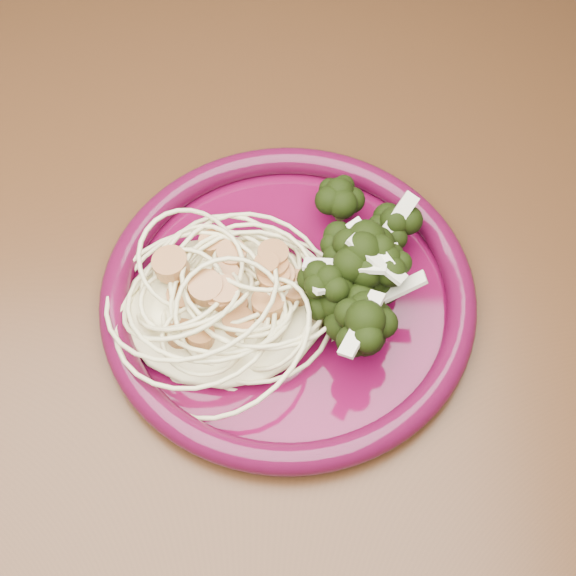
{
  "coord_description": "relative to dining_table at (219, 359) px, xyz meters",
  "views": [
    {
      "loc": [
        0.05,
        -0.32,
        1.28
      ],
      "look_at": [
        0.06,
        -0.0,
        0.77
      ],
      "focal_mm": 50.0,
      "sensor_mm": 36.0,
      "label": 1
    }
  ],
  "objects": [
    {
      "name": "dinner_plate",
      "position": [
        0.06,
        -0.0,
        0.11
      ],
      "size": [
        0.35,
        0.35,
        0.02
      ],
      "rotation": [
        0.0,
        0.0,
        0.24
      ],
      "color": "#4C0625",
      "rests_on": "dining_table"
    },
    {
      "name": "onion_garnish",
      "position": [
        0.12,
        0.01,
        0.16
      ],
      "size": [
        0.09,
        0.11,
        0.06
      ],
      "primitive_type": null,
      "rotation": [
        0.0,
        0.0,
        0.24
      ],
      "color": "beige",
      "rests_on": "broccoli_pile"
    },
    {
      "name": "broccoli_pile",
      "position": [
        0.12,
        0.01,
        0.13
      ],
      "size": [
        0.12,
        0.17,
        0.05
      ],
      "primitive_type": "ellipsoid",
      "rotation": [
        0.0,
        0.0,
        0.24
      ],
      "color": "black",
      "rests_on": "dinner_plate"
    },
    {
      "name": "dining_table",
      "position": [
        0.0,
        0.0,
        0.0
      ],
      "size": [
        1.2,
        0.8,
        0.75
      ],
      "color": "#472814",
      "rests_on": "ground"
    },
    {
      "name": "spaghetti_pile",
      "position": [
        0.01,
        -0.01,
        0.12
      ],
      "size": [
        0.18,
        0.17,
        0.03
      ],
      "primitive_type": "ellipsoid",
      "rotation": [
        0.0,
        0.0,
        0.24
      ],
      "color": "beige",
      "rests_on": "dinner_plate"
    },
    {
      "name": "scallop_cluster",
      "position": [
        0.01,
        -0.01,
        0.16
      ],
      "size": [
        0.16,
        0.16,
        0.04
      ],
      "primitive_type": null,
      "rotation": [
        0.0,
        0.0,
        0.24
      ],
      "color": "#B47741",
      "rests_on": "spaghetti_pile"
    }
  ]
}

